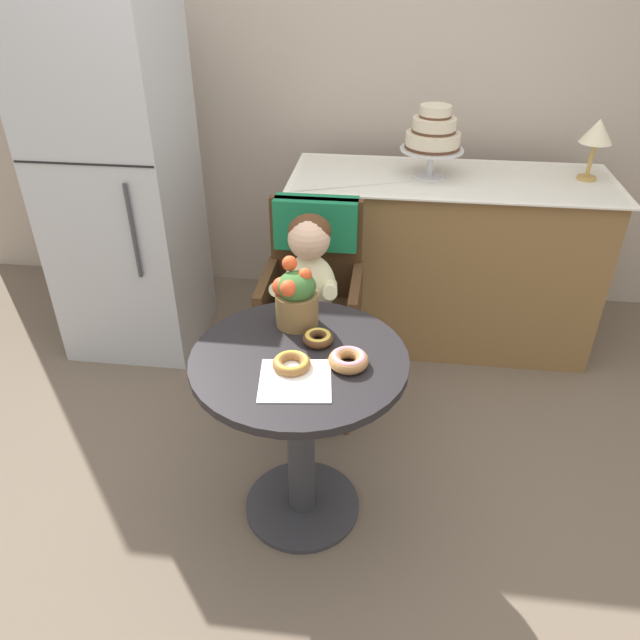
{
  "coord_description": "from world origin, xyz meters",
  "views": [
    {
      "loc": [
        0.27,
        -1.57,
        1.87
      ],
      "look_at": [
        0.05,
        0.15,
        0.77
      ],
      "focal_mm": 33.75,
      "sensor_mm": 36.0,
      "label": 1
    }
  ],
  "objects_px": {
    "tiered_cake_stand": "(433,135)",
    "table_lamp": "(597,134)",
    "seated_child": "(308,285)",
    "flower_vase": "(296,296)",
    "donut_front": "(292,363)",
    "donut_side": "(318,338)",
    "refrigerator": "(120,188)",
    "cafe_table": "(300,406)",
    "donut_mid": "(348,359)",
    "wicker_chair": "(314,275)"
  },
  "relations": [
    {
      "from": "tiered_cake_stand",
      "to": "refrigerator",
      "type": "bearing_deg",
      "value": -172.34
    },
    {
      "from": "table_lamp",
      "to": "tiered_cake_stand",
      "type": "bearing_deg",
      "value": -175.53
    },
    {
      "from": "cafe_table",
      "to": "donut_mid",
      "type": "distance_m",
      "value": 0.29
    },
    {
      "from": "tiered_cake_stand",
      "to": "flower_vase",
      "type": "bearing_deg",
      "value": -113.38
    },
    {
      "from": "donut_front",
      "to": "donut_side",
      "type": "bearing_deg",
      "value": 66.59
    },
    {
      "from": "cafe_table",
      "to": "table_lamp",
      "type": "bearing_deg",
      "value": 48.94
    },
    {
      "from": "table_lamp",
      "to": "refrigerator",
      "type": "relative_size",
      "value": 0.17
    },
    {
      "from": "donut_mid",
      "to": "table_lamp",
      "type": "height_order",
      "value": "table_lamp"
    },
    {
      "from": "donut_side",
      "to": "flower_vase",
      "type": "relative_size",
      "value": 0.43
    },
    {
      "from": "cafe_table",
      "to": "refrigerator",
      "type": "distance_m",
      "value": 1.56
    },
    {
      "from": "seated_child",
      "to": "tiered_cake_stand",
      "type": "height_order",
      "value": "tiered_cake_stand"
    },
    {
      "from": "table_lamp",
      "to": "cafe_table",
      "type": "bearing_deg",
      "value": -131.06
    },
    {
      "from": "seated_child",
      "to": "donut_mid",
      "type": "bearing_deg",
      "value": -70.1
    },
    {
      "from": "wicker_chair",
      "to": "flower_vase",
      "type": "relative_size",
      "value": 3.92
    },
    {
      "from": "donut_side",
      "to": "tiered_cake_stand",
      "type": "xyz_separation_m",
      "value": [
        0.39,
        1.21,
        0.36
      ]
    },
    {
      "from": "tiered_cake_stand",
      "to": "table_lamp",
      "type": "height_order",
      "value": "tiered_cake_stand"
    },
    {
      "from": "flower_vase",
      "to": "table_lamp",
      "type": "distance_m",
      "value": 1.71
    },
    {
      "from": "donut_side",
      "to": "table_lamp",
      "type": "distance_m",
      "value": 1.74
    },
    {
      "from": "donut_side",
      "to": "donut_front",
      "type": "bearing_deg",
      "value": -113.41
    },
    {
      "from": "donut_mid",
      "to": "donut_side",
      "type": "height_order",
      "value": "donut_mid"
    },
    {
      "from": "donut_mid",
      "to": "tiered_cake_stand",
      "type": "distance_m",
      "value": 1.4
    },
    {
      "from": "donut_side",
      "to": "seated_child",
      "type": "bearing_deg",
      "value": 101.98
    },
    {
      "from": "donut_front",
      "to": "donut_mid",
      "type": "relative_size",
      "value": 0.95
    },
    {
      "from": "donut_side",
      "to": "refrigerator",
      "type": "bearing_deg",
      "value": 137.35
    },
    {
      "from": "cafe_table",
      "to": "seated_child",
      "type": "bearing_deg",
      "value": 95.02
    },
    {
      "from": "table_lamp",
      "to": "refrigerator",
      "type": "height_order",
      "value": "refrigerator"
    },
    {
      "from": "donut_front",
      "to": "refrigerator",
      "type": "distance_m",
      "value": 1.56
    },
    {
      "from": "seated_child",
      "to": "flower_vase",
      "type": "height_order",
      "value": "flower_vase"
    },
    {
      "from": "cafe_table",
      "to": "donut_mid",
      "type": "height_order",
      "value": "donut_mid"
    },
    {
      "from": "donut_front",
      "to": "table_lamp",
      "type": "relative_size",
      "value": 0.43
    },
    {
      "from": "wicker_chair",
      "to": "table_lamp",
      "type": "distance_m",
      "value": 1.47
    },
    {
      "from": "donut_mid",
      "to": "flower_vase",
      "type": "relative_size",
      "value": 0.53
    },
    {
      "from": "table_lamp",
      "to": "donut_front",
      "type": "bearing_deg",
      "value": -130.09
    },
    {
      "from": "seated_child",
      "to": "refrigerator",
      "type": "height_order",
      "value": "refrigerator"
    },
    {
      "from": "tiered_cake_stand",
      "to": "wicker_chair",
      "type": "bearing_deg",
      "value": -129.66
    },
    {
      "from": "donut_mid",
      "to": "refrigerator",
      "type": "height_order",
      "value": "refrigerator"
    },
    {
      "from": "cafe_table",
      "to": "tiered_cake_stand",
      "type": "bearing_deg",
      "value": 71.4
    },
    {
      "from": "cafe_table",
      "to": "tiered_cake_stand",
      "type": "xyz_separation_m",
      "value": [
        0.44,
        1.3,
        0.59
      ]
    },
    {
      "from": "wicker_chair",
      "to": "donut_mid",
      "type": "relative_size",
      "value": 7.38
    },
    {
      "from": "table_lamp",
      "to": "refrigerator",
      "type": "xyz_separation_m",
      "value": [
        -2.23,
        -0.26,
        -0.27
      ]
    },
    {
      "from": "cafe_table",
      "to": "tiered_cake_stand",
      "type": "height_order",
      "value": "tiered_cake_stand"
    },
    {
      "from": "seated_child",
      "to": "flower_vase",
      "type": "distance_m",
      "value": 0.39
    },
    {
      "from": "cafe_table",
      "to": "donut_mid",
      "type": "relative_size",
      "value": 5.57
    },
    {
      "from": "donut_side",
      "to": "refrigerator",
      "type": "relative_size",
      "value": 0.06
    },
    {
      "from": "donut_mid",
      "to": "table_lamp",
      "type": "bearing_deg",
      "value": 53.7
    },
    {
      "from": "donut_side",
      "to": "flower_vase",
      "type": "height_order",
      "value": "flower_vase"
    },
    {
      "from": "wicker_chair",
      "to": "donut_mid",
      "type": "height_order",
      "value": "wicker_chair"
    },
    {
      "from": "wicker_chair",
      "to": "donut_side",
      "type": "relative_size",
      "value": 9.15
    },
    {
      "from": "tiered_cake_stand",
      "to": "table_lamp",
      "type": "distance_m",
      "value": 0.75
    },
    {
      "from": "cafe_table",
      "to": "wicker_chair",
      "type": "height_order",
      "value": "wicker_chair"
    }
  ]
}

